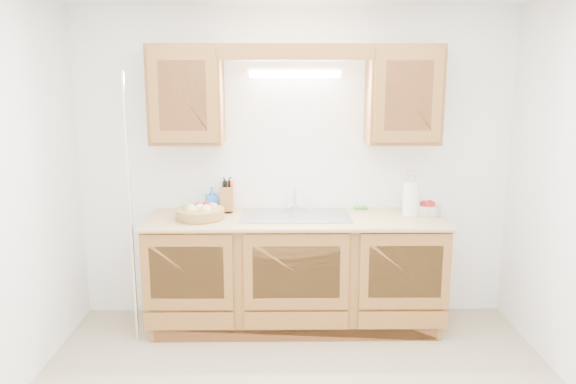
{
  "coord_description": "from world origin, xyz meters",
  "views": [
    {
      "loc": [
        -0.11,
        -3.01,
        1.97
      ],
      "look_at": [
        -0.06,
        0.85,
        1.17
      ],
      "focal_mm": 35.0,
      "sensor_mm": 36.0,
      "label": 1
    }
  ],
  "objects_px": {
    "fruit_basket": "(200,212)",
    "apple_bowl": "(427,209)",
    "knife_block": "(227,199)",
    "paper_towel": "(411,199)"
  },
  "relations": [
    {
      "from": "knife_block",
      "to": "apple_bowl",
      "type": "height_order",
      "value": "knife_block"
    },
    {
      "from": "fruit_basket",
      "to": "paper_towel",
      "type": "height_order",
      "value": "paper_towel"
    },
    {
      "from": "knife_block",
      "to": "apple_bowl",
      "type": "relative_size",
      "value": 1.03
    },
    {
      "from": "fruit_basket",
      "to": "apple_bowl",
      "type": "relative_size",
      "value": 1.43
    },
    {
      "from": "paper_towel",
      "to": "fruit_basket",
      "type": "bearing_deg",
      "value": -177.69
    },
    {
      "from": "fruit_basket",
      "to": "apple_bowl",
      "type": "xyz_separation_m",
      "value": [
        1.76,
        0.1,
        -0.0
      ]
    },
    {
      "from": "fruit_basket",
      "to": "knife_block",
      "type": "distance_m",
      "value": 0.29
    },
    {
      "from": "fruit_basket",
      "to": "knife_block",
      "type": "height_order",
      "value": "knife_block"
    },
    {
      "from": "paper_towel",
      "to": "knife_block",
      "type": "bearing_deg",
      "value": 173.85
    },
    {
      "from": "fruit_basket",
      "to": "paper_towel",
      "type": "xyz_separation_m",
      "value": [
        1.62,
        0.07,
        0.08
      ]
    }
  ]
}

